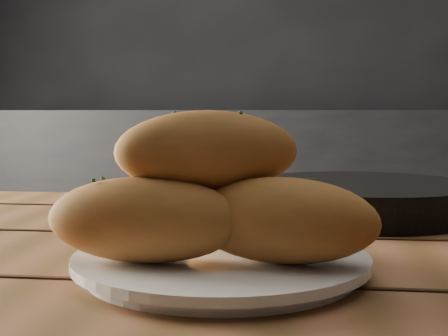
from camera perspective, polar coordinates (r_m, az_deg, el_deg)
back_wall at (r=3.29m, az=6.64°, el=13.09°), size 4.00×0.04×2.70m
counter at (r=2.99m, az=6.42°, el=-3.39°), size 2.80×0.60×0.90m
plate at (r=0.54m, az=-0.26°, el=-8.71°), size 0.25×0.25×0.02m
bread_rolls at (r=0.53m, az=-0.92°, el=-2.82°), size 0.27×0.21×0.12m
skillet at (r=0.86m, az=12.58°, el=-2.69°), size 0.44×0.31×0.05m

